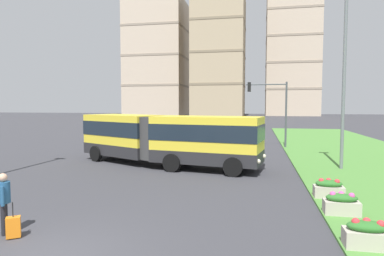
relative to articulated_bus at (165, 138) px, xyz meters
name	(u,v)px	position (x,y,z in m)	size (l,w,h in m)	color
articulated_bus	(165,138)	(0.00, 0.00, 0.00)	(11.89, 5.95, 3.00)	yellow
pedestrian_crossing	(4,199)	(-1.52, -11.14, -0.65)	(0.38, 0.49, 1.74)	black
rolling_suitcase	(13,227)	(-1.07, -11.34, -1.34)	(0.43, 0.40, 0.97)	orange
flower_planter_0	(367,234)	(8.18, -10.31, -1.23)	(1.10, 0.56, 0.74)	#B7AD9E
flower_planter_1	(342,204)	(8.18, -7.71, -1.23)	(1.10, 0.56, 0.74)	#B7AD9E
flower_planter_2	(329,189)	(8.18, -5.71, -1.23)	(1.10, 0.56, 0.74)	#B7AD9E
traffic_light_far_right	(272,103)	(6.64, 9.69, 2.18)	(3.45, 0.28, 5.56)	#474C51
streetlight_median	(344,70)	(10.08, 0.55, 3.89)	(0.70, 0.28, 10.19)	slate
apartment_tower_west	(157,59)	(-29.40, 93.70, 17.99)	(19.87, 17.97, 39.26)	#C6B299
apartment_tower_westcentre	(219,56)	(-6.77, 86.58, 17.26)	(15.85, 18.49, 37.79)	tan
apartment_tower_centre	(292,40)	(16.56, 98.99, 23.86)	(17.29, 15.45, 50.98)	#C6B299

